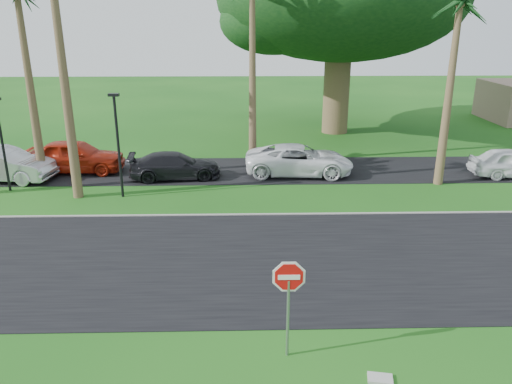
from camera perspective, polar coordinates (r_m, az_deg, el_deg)
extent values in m
plane|color=#144812|center=(15.03, 0.65, -11.21)|extent=(120.00, 120.00, 0.00)
cube|color=black|center=(16.79, 0.40, -7.74)|extent=(120.00, 8.00, 0.02)
cube|color=black|center=(26.58, -0.32, 2.50)|extent=(120.00, 5.00, 0.02)
cube|color=gray|center=(20.47, 0.04, -2.58)|extent=(120.00, 0.12, 0.06)
cylinder|color=gray|center=(11.99, 3.66, -14.25)|extent=(0.07, 0.07, 2.00)
cylinder|color=white|center=(11.42, 3.78, -9.64)|extent=(1.05, 0.02, 1.05)
cylinder|color=red|center=(11.42, 3.78, -9.64)|extent=(0.90, 0.02, 0.90)
cube|color=white|center=(11.42, 3.78, -9.64)|extent=(0.50, 0.02, 0.12)
cone|color=brown|center=(26.16, -24.37, 10.64)|extent=(0.44, 0.44, 9.00)
cone|color=brown|center=(22.82, -21.23, 13.21)|extent=(0.44, 0.44, 11.50)
cone|color=brown|center=(27.13, -0.41, 13.06)|extent=(0.44, 0.44, 9.50)
cone|color=brown|center=(25.08, 21.16, 10.17)|extent=(0.44, 0.44, 8.50)
cylinder|color=brown|center=(35.87, 9.18, 11.47)|extent=(1.80, 1.80, 6.00)
cylinder|color=black|center=(25.62, -26.94, 4.62)|extent=(0.12, 0.12, 4.20)
cylinder|color=black|center=(22.80, -15.43, 4.84)|extent=(0.12, 0.12, 4.50)
cube|color=black|center=(22.37, -15.96, 10.63)|extent=(0.45, 0.25, 0.12)
imported|color=#B5B7BD|center=(27.61, -26.99, 2.78)|extent=(5.20, 2.42, 1.65)
imported|color=#A8210E|center=(27.72, -19.97, 3.85)|extent=(5.08, 2.17, 1.71)
imported|color=black|center=(25.36, -9.23, 2.96)|extent=(4.71, 2.35, 1.32)
imported|color=white|center=(25.76, 4.96, 3.64)|extent=(5.66, 2.89, 1.53)
cube|color=#A3A59D|center=(12.16, 14.01, -19.97)|extent=(0.61, 0.45, 0.06)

